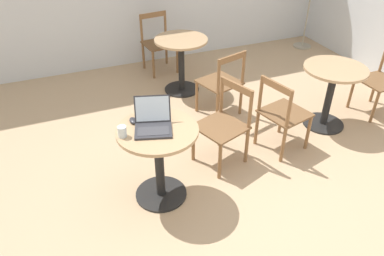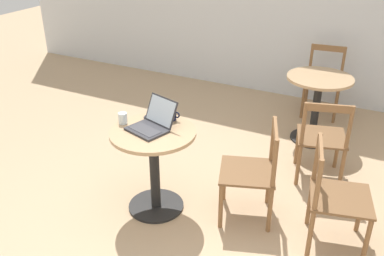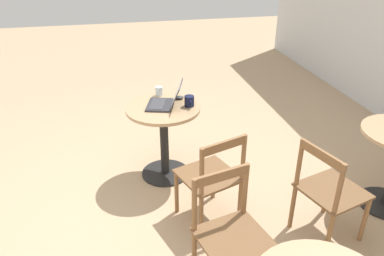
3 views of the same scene
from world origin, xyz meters
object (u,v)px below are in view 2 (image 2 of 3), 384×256
at_px(chair_far_front, 322,139).
at_px(chair_far_back, 323,81).
at_px(cafe_table_far, 318,96).
at_px(mouse, 148,117).
at_px(laptop, 152,124).
at_px(mug, 171,114).
at_px(drinking_glass, 123,118).
at_px(cafe_table_near, 154,155).
at_px(chair_mid_left, 335,197).
at_px(chair_near_right, 253,172).

bearing_deg(chair_far_front, chair_far_back, 101.29).
relative_size(cafe_table_far, mouse, 7.38).
height_order(chair_far_front, laptop, laptop).
height_order(cafe_table_far, mouse, mouse).
relative_size(mug, drinking_glass, 1.41).
relative_size(cafe_table_far, drinking_glass, 8.02).
bearing_deg(cafe_table_near, chair_far_back, 72.35).
bearing_deg(cafe_table_near, cafe_table_far, 63.87).
bearing_deg(chair_mid_left, drinking_glass, -172.70).
distance_m(cafe_table_near, laptop, 0.27).
height_order(chair_near_right, mouse, chair_near_right).
xyz_separation_m(chair_far_back, drinking_glass, (-1.12, -2.60, 0.36)).
xyz_separation_m(cafe_table_far, chair_far_front, (0.22, -0.77, -0.09)).
relative_size(chair_far_front, drinking_glass, 9.05).
xyz_separation_m(chair_mid_left, chair_far_front, (-0.27, 0.86, 0.00)).
relative_size(cafe_table_far, chair_mid_left, 0.89).
bearing_deg(laptop, mouse, 130.94).
bearing_deg(chair_far_back, drinking_glass, -113.24).
bearing_deg(mug, chair_far_front, 37.30).
relative_size(cafe_table_near, chair_near_right, 0.89).
bearing_deg(laptop, chair_near_right, 17.04).
distance_m(chair_far_front, drinking_glass, 1.82).
bearing_deg(mouse, drinking_glass, -127.38).
height_order(cafe_table_far, chair_far_back, chair_far_back).
bearing_deg(drinking_glass, chair_mid_left, 7.30).
distance_m(laptop, drinking_glass, 0.26).
xyz_separation_m(cafe_table_far, chair_far_back, (-0.08, 0.75, -0.09)).
height_order(chair_far_front, mug, mug).
xyz_separation_m(chair_mid_left, chair_far_back, (-0.58, 2.38, 0.00)).
distance_m(mouse, drinking_glass, 0.22).
bearing_deg(chair_mid_left, chair_far_back, 103.63).
xyz_separation_m(chair_near_right, mug, (-0.73, -0.02, 0.36)).
xyz_separation_m(laptop, mug, (0.05, 0.22, 0.00)).
bearing_deg(chair_far_back, mouse, -112.09).
distance_m(chair_mid_left, laptop, 1.49).
bearing_deg(cafe_table_near, chair_near_right, 19.31).
bearing_deg(mouse, chair_mid_left, 1.66).
height_order(chair_mid_left, drinking_glass, chair_mid_left).
distance_m(cafe_table_far, laptop, 2.07).
xyz_separation_m(cafe_table_near, mug, (0.03, 0.24, 0.27)).
bearing_deg(chair_far_front, chair_mid_left, -72.36).
distance_m(chair_near_right, drinking_glass, 1.14).
xyz_separation_m(cafe_table_far, mug, (-0.88, -1.61, 0.27)).
relative_size(cafe_table_far, chair_far_back, 0.89).
distance_m(chair_far_front, mug, 1.43).
distance_m(chair_far_back, drinking_glass, 2.85).
bearing_deg(chair_near_right, mouse, -174.46).
distance_m(cafe_table_near, cafe_table_far, 2.07).
bearing_deg(cafe_table_far, cafe_table_near, -116.13).
distance_m(chair_mid_left, mouse, 1.60).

